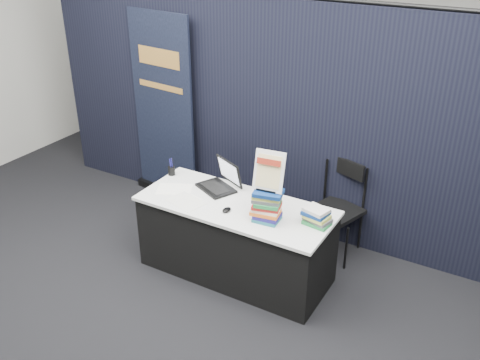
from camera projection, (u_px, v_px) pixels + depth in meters
name	position (u px, v px, depth m)	size (l,w,h in m)	color
floor	(204.00, 304.00, 4.75)	(8.00, 8.00, 0.00)	black
wall_back	(369.00, 26.00, 7.03)	(8.00, 0.02, 3.50)	#B0AFA6
drape_partition	(288.00, 122.00, 5.43)	(6.00, 0.08, 2.40)	black
display_table	(236.00, 239.00, 5.00)	(1.80, 0.75, 0.75)	black
laptop	(219.00, 181.00, 5.10)	(0.43, 0.43, 0.27)	black
mouse	(227.00, 210.00, 4.71)	(0.06, 0.10, 0.03)	black
brochure_left	(174.00, 189.00, 5.09)	(0.33, 0.23, 0.00)	white
brochure_mid	(186.00, 202.00, 4.87)	(0.33, 0.23, 0.00)	silver
brochure_right	(186.00, 199.00, 4.92)	(0.26, 0.18, 0.00)	white
pen_cup	(172.00, 171.00, 5.34)	(0.07, 0.07, 0.09)	black
book_stack_tall	(266.00, 206.00, 4.52)	(0.26, 0.22, 0.28)	#1D606E
book_stack_short	(317.00, 216.00, 4.49)	(0.24, 0.20, 0.15)	#207B3C
info_sign	(269.00, 172.00, 4.40)	(0.27, 0.15, 0.36)	black
pullup_banner	(164.00, 120.00, 6.14)	(0.93, 0.20, 2.18)	black
stacking_chair	(338.00, 205.00, 5.26)	(0.54, 0.55, 0.95)	black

